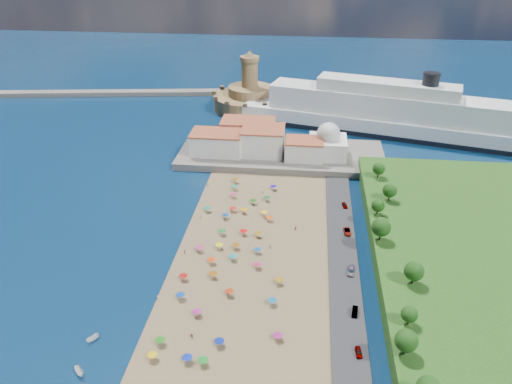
# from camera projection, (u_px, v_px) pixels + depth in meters

# --- Properties ---
(ground) EXTENTS (700.00, 700.00, 0.00)m
(ground) POSITION_uv_depth(u_px,v_px,m) (235.00, 250.00, 158.99)
(ground) COLOR #071938
(ground) RESTS_ON ground
(terrace) EXTENTS (90.00, 36.00, 3.00)m
(terrace) POSITION_uv_depth(u_px,v_px,m) (281.00, 155.00, 221.26)
(terrace) COLOR #59544C
(terrace) RESTS_ON ground
(jetty) EXTENTS (18.00, 70.00, 2.40)m
(jetty) POSITION_uv_depth(u_px,v_px,m) (243.00, 126.00, 254.19)
(jetty) COLOR #59544C
(jetty) RESTS_ON ground
(breakwater) EXTENTS (199.03, 34.77, 2.60)m
(breakwater) POSITION_uv_depth(u_px,v_px,m) (93.00, 93.00, 303.05)
(breakwater) COLOR #59544C
(breakwater) RESTS_ON ground
(waterfront_buildings) EXTENTS (57.00, 29.00, 11.00)m
(waterfront_buildings) POSITION_uv_depth(u_px,v_px,m) (252.00, 140.00, 220.07)
(waterfront_buildings) COLOR silver
(waterfront_buildings) RESTS_ON terrace
(domed_building) EXTENTS (16.00, 16.00, 15.00)m
(domed_building) POSITION_uv_depth(u_px,v_px,m) (328.00, 143.00, 214.04)
(domed_building) COLOR silver
(domed_building) RESTS_ON terrace
(fortress) EXTENTS (40.00, 40.00, 32.40)m
(fortress) POSITION_uv_depth(u_px,v_px,m) (250.00, 98.00, 277.88)
(fortress) COLOR olive
(fortress) RESTS_ON ground
(cruise_ship) EXTENTS (145.25, 56.89, 31.56)m
(cruise_ship) POSITION_uv_depth(u_px,v_px,m) (384.00, 114.00, 245.67)
(cruise_ship) COLOR black
(cruise_ship) RESTS_ON ground
(beach_parasols) EXTENTS (32.42, 115.14, 2.20)m
(beach_parasols) POSITION_uv_depth(u_px,v_px,m) (227.00, 266.00, 147.85)
(beach_parasols) COLOR gray
(beach_parasols) RESTS_ON beach
(beachgoers) EXTENTS (37.27, 81.80, 1.86)m
(beachgoers) POSITION_uv_depth(u_px,v_px,m) (227.00, 243.00, 160.85)
(beachgoers) COLOR tan
(beachgoers) RESTS_ON beach
(moored_boats) EXTENTS (4.55, 14.31, 1.52)m
(moored_boats) POSITION_uv_depth(u_px,v_px,m) (85.00, 357.00, 118.83)
(moored_boats) COLOR white
(moored_boats) RESTS_ON ground
(parked_cars) EXTENTS (2.76, 75.32, 1.45)m
(parked_cars) POSITION_uv_depth(u_px,v_px,m) (350.00, 260.00, 151.85)
(parked_cars) COLOR gray
(parked_cars) RESTS_ON promenade
(hillside_trees) EXTENTS (12.05, 107.92, 7.54)m
(hillside_trees) POSITION_uv_depth(u_px,v_px,m) (395.00, 249.00, 142.18)
(hillside_trees) COLOR #382314
(hillside_trees) RESTS_ON hillside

